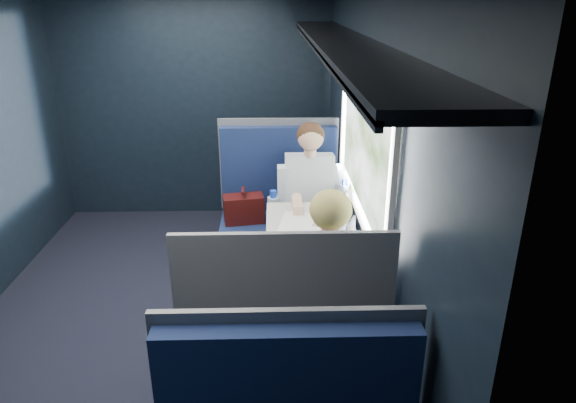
{
  "coord_description": "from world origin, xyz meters",
  "views": [
    {
      "loc": [
        0.81,
        -3.19,
        2.24
      ],
      "look_at": [
        0.9,
        0.0,
        0.95
      ],
      "focal_mm": 32.0,
      "sensor_mm": 36.0,
      "label": 1
    }
  ],
  "objects_px": {
    "seat_bay_far": "(284,350)",
    "seat_bay_near": "(278,220)",
    "laptop": "(340,213)",
    "bottle_small": "(344,196)",
    "table": "(307,240)",
    "woman": "(327,285)",
    "man": "(310,195)",
    "cup": "(338,200)",
    "seat_row_front": "(278,185)"
  },
  "relations": [
    {
      "from": "seat_bay_far",
      "to": "seat_bay_near",
      "type": "bearing_deg",
      "value": 90.4
    },
    {
      "from": "laptop",
      "to": "bottle_small",
      "type": "bearing_deg",
      "value": 76.52
    },
    {
      "from": "table",
      "to": "woman",
      "type": "height_order",
      "value": "woman"
    },
    {
      "from": "seat_bay_far",
      "to": "bottle_small",
      "type": "xyz_separation_m",
      "value": [
        0.48,
        1.24,
        0.43
      ]
    },
    {
      "from": "table",
      "to": "seat_bay_near",
      "type": "distance_m",
      "value": 0.92
    },
    {
      "from": "seat_bay_near",
      "to": "man",
      "type": "xyz_separation_m",
      "value": [
        0.26,
        -0.17,
        0.3
      ]
    },
    {
      "from": "seat_bay_far",
      "to": "cup",
      "type": "distance_m",
      "value": 1.44
    },
    {
      "from": "bottle_small",
      "to": "seat_bay_near",
      "type": "bearing_deg",
      "value": 134.18
    },
    {
      "from": "woman",
      "to": "seat_row_front",
      "type": "bearing_deg",
      "value": 95.7
    },
    {
      "from": "seat_bay_far",
      "to": "cup",
      "type": "height_order",
      "value": "seat_bay_far"
    },
    {
      "from": "table",
      "to": "seat_row_front",
      "type": "xyz_separation_m",
      "value": [
        -0.18,
        1.8,
        -0.25
      ]
    },
    {
      "from": "seat_bay_near",
      "to": "cup",
      "type": "bearing_deg",
      "value": -43.06
    },
    {
      "from": "seat_bay_far",
      "to": "laptop",
      "type": "bearing_deg",
      "value": 67.21
    },
    {
      "from": "seat_bay_far",
      "to": "laptop",
      "type": "height_order",
      "value": "seat_bay_far"
    },
    {
      "from": "seat_bay_far",
      "to": "seat_row_front",
      "type": "bearing_deg",
      "value": 90.0
    },
    {
      "from": "seat_bay_far",
      "to": "man",
      "type": "xyz_separation_m",
      "value": [
        0.25,
        1.57,
        0.3
      ]
    },
    {
      "from": "table",
      "to": "cup",
      "type": "bearing_deg",
      "value": 58.9
    },
    {
      "from": "cup",
      "to": "woman",
      "type": "bearing_deg",
      "value": -99.79
    },
    {
      "from": "seat_bay_far",
      "to": "woman",
      "type": "height_order",
      "value": "woman"
    },
    {
      "from": "man",
      "to": "cup",
      "type": "height_order",
      "value": "man"
    },
    {
      "from": "seat_row_front",
      "to": "laptop",
      "type": "relative_size",
      "value": 3.18
    },
    {
      "from": "table",
      "to": "laptop",
      "type": "bearing_deg",
      "value": 29.95
    },
    {
      "from": "woman",
      "to": "seat_bay_far",
      "type": "bearing_deg",
      "value": -146.18
    },
    {
      "from": "bottle_small",
      "to": "cup",
      "type": "bearing_deg",
      "value": 112.73
    },
    {
      "from": "seat_row_front",
      "to": "bottle_small",
      "type": "bearing_deg",
      "value": -71.48
    },
    {
      "from": "laptop",
      "to": "bottle_small",
      "type": "height_order",
      "value": "bottle_small"
    },
    {
      "from": "man",
      "to": "bottle_small",
      "type": "bearing_deg",
      "value": -55.55
    },
    {
      "from": "table",
      "to": "laptop",
      "type": "distance_m",
      "value": 0.31
    },
    {
      "from": "man",
      "to": "cup",
      "type": "xyz_separation_m",
      "value": [
        0.2,
        -0.26,
        0.06
      ]
    },
    {
      "from": "table",
      "to": "woman",
      "type": "bearing_deg",
      "value": -84.55
    },
    {
      "from": "seat_bay_near",
      "to": "bottle_small",
      "type": "distance_m",
      "value": 0.82
    },
    {
      "from": "woman",
      "to": "bottle_small",
      "type": "xyz_separation_m",
      "value": [
        0.23,
        1.07,
        0.12
      ]
    },
    {
      "from": "bottle_small",
      "to": "laptop",
      "type": "bearing_deg",
      "value": -103.48
    },
    {
      "from": "woman",
      "to": "cup",
      "type": "relative_size",
      "value": 15.4
    },
    {
      "from": "seat_bay_near",
      "to": "woman",
      "type": "relative_size",
      "value": 0.95
    },
    {
      "from": "woman",
      "to": "cup",
      "type": "height_order",
      "value": "woman"
    },
    {
      "from": "man",
      "to": "cup",
      "type": "relative_size",
      "value": 15.4
    },
    {
      "from": "seat_bay_far",
      "to": "cup",
      "type": "bearing_deg",
      "value": 71.19
    },
    {
      "from": "cup",
      "to": "seat_bay_far",
      "type": "bearing_deg",
      "value": -108.81
    },
    {
      "from": "man",
      "to": "seat_bay_near",
      "type": "bearing_deg",
      "value": 146.86
    },
    {
      "from": "man",
      "to": "bottle_small",
      "type": "xyz_separation_m",
      "value": [
        0.23,
        -0.34,
        0.13
      ]
    },
    {
      "from": "seat_row_front",
      "to": "bottle_small",
      "type": "height_order",
      "value": "seat_row_front"
    },
    {
      "from": "seat_bay_near",
      "to": "seat_bay_far",
      "type": "xyz_separation_m",
      "value": [
        0.01,
        -1.74,
        -0.01
      ]
    },
    {
      "from": "seat_row_front",
      "to": "man",
      "type": "relative_size",
      "value": 0.88
    },
    {
      "from": "seat_row_front",
      "to": "laptop",
      "type": "xyz_separation_m",
      "value": [
        0.43,
        -1.66,
        0.39
      ]
    },
    {
      "from": "seat_bay_near",
      "to": "bottle_small",
      "type": "bearing_deg",
      "value": -45.82
    },
    {
      "from": "cup",
      "to": "seat_row_front",
      "type": "bearing_deg",
      "value": 108.28
    },
    {
      "from": "woman",
      "to": "cup",
      "type": "xyz_separation_m",
      "value": [
        0.2,
        1.15,
        0.05
      ]
    },
    {
      "from": "seat_row_front",
      "to": "laptop",
      "type": "distance_m",
      "value": 1.75
    },
    {
      "from": "seat_bay_far",
      "to": "woman",
      "type": "relative_size",
      "value": 0.95
    }
  ]
}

